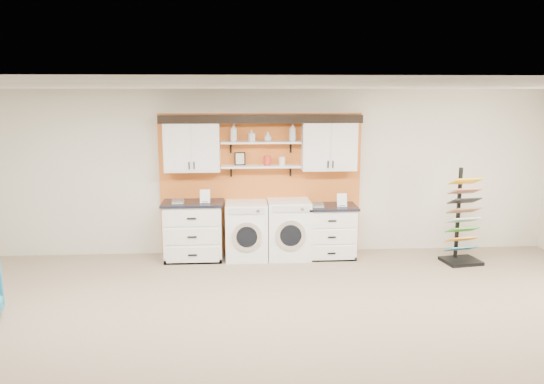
{
  "coord_description": "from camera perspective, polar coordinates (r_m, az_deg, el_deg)",
  "views": [
    {
      "loc": [
        -0.36,
        -4.91,
        2.77
      ],
      "look_at": [
        0.09,
        2.3,
        1.38
      ],
      "focal_mm": 35.0,
      "sensor_mm": 36.0,
      "label": 1
    }
  ],
  "objects": [
    {
      "name": "dryer",
      "position": [
        8.88,
        1.81,
        -4.01
      ],
      "size": [
        0.7,
        0.71,
        0.98
      ],
      "color": "white",
      "rests_on": "floor"
    },
    {
      "name": "shelf_upper",
      "position": [
        8.76,
        -1.19,
        5.36
      ],
      "size": [
        1.32,
        0.28,
        0.03
      ],
      "primitive_type": "cube",
      "color": "white",
      "rests_on": "wall_back"
    },
    {
      "name": "canister_cream",
      "position": [
        8.81,
        1.1,
        3.34
      ],
      "size": [
        0.1,
        0.1,
        0.14
      ],
      "primitive_type": "cylinder",
      "color": "silver",
      "rests_on": "shelf_lower"
    },
    {
      "name": "canister_red",
      "position": [
        8.8,
        -0.53,
        3.39
      ],
      "size": [
        0.11,
        0.11,
        0.16
      ],
      "primitive_type": "cylinder",
      "color": "red",
      "rests_on": "shelf_lower"
    },
    {
      "name": "soap_bottle_d",
      "position": [
        8.78,
        2.23,
        6.49
      ],
      "size": [
        0.14,
        0.14,
        0.31
      ],
      "primitive_type": "imported",
      "rotation": [
        0.0,
        0.0,
        -2.93
      ],
      "color": "silver",
      "rests_on": "shelf_upper"
    },
    {
      "name": "base_cabinet_left",
      "position": [
        8.88,
        -8.43,
        -4.14
      ],
      "size": [
        1.0,
        0.66,
        0.98
      ],
      "color": "white",
      "rests_on": "floor"
    },
    {
      "name": "floor",
      "position": [
        5.65,
        0.59,
        -18.51
      ],
      "size": [
        10.0,
        10.0,
        0.0
      ],
      "primitive_type": "plane",
      "color": "gray",
      "rests_on": "ground"
    },
    {
      "name": "upper_cabinet_left",
      "position": [
        8.78,
        -8.6,
        4.93
      ],
      "size": [
        0.9,
        0.35,
        0.84
      ],
      "color": "white",
      "rests_on": "wall_back"
    },
    {
      "name": "shelf_lower",
      "position": [
        8.81,
        -1.18,
        2.77
      ],
      "size": [
        1.32,
        0.28,
        0.03
      ],
      "primitive_type": "cube",
      "color": "white",
      "rests_on": "wall_back"
    },
    {
      "name": "soap_bottle_b",
      "position": [
        8.74,
        -2.21,
        6.1
      ],
      "size": [
        0.12,
        0.12,
        0.2
      ],
      "primitive_type": "imported",
      "rotation": [
        0.0,
        0.0,
        3.5
      ],
      "color": "silver",
      "rests_on": "shelf_upper"
    },
    {
      "name": "washer",
      "position": [
        8.85,
        -2.76,
        -4.16
      ],
      "size": [
        0.68,
        0.71,
        0.95
      ],
      "color": "white",
      "rests_on": "floor"
    },
    {
      "name": "picture_frame",
      "position": [
        8.83,
        -3.47,
        3.59
      ],
      "size": [
        0.18,
        0.02,
        0.22
      ],
      "color": "black",
      "rests_on": "shelf_lower"
    },
    {
      "name": "crown_molding",
      "position": [
        8.74,
        -1.2,
        7.97
      ],
      "size": [
        3.3,
        0.41,
        0.13
      ],
      "color": "black",
      "rests_on": "wall_back"
    },
    {
      "name": "accent_panel",
      "position": [
        9.02,
        -1.22,
        0.84
      ],
      "size": [
        3.4,
        0.07,
        2.4
      ],
      "primitive_type": "cube",
      "color": "#D16523",
      "rests_on": "wall_back"
    },
    {
      "name": "soap_bottle_a",
      "position": [
        8.74,
        -4.15,
        6.41
      ],
      "size": [
        0.14,
        0.13,
        0.3
      ],
      "primitive_type": "imported",
      "rotation": [
        0.0,
        0.0,
        1.4
      ],
      "color": "silver",
      "rests_on": "shelf_upper"
    },
    {
      "name": "upper_cabinet_right",
      "position": [
        8.87,
        6.15,
        5.05
      ],
      "size": [
        0.9,
        0.35,
        0.84
      ],
      "color": "white",
      "rests_on": "wall_back"
    },
    {
      "name": "soap_bottle_c",
      "position": [
        8.75,
        -0.44,
        5.97
      ],
      "size": [
        0.13,
        0.13,
        0.15
      ],
      "primitive_type": "imported",
      "rotation": [
        0.0,
        0.0,
        4.76
      ],
      "color": "silver",
      "rests_on": "shelf_upper"
    },
    {
      "name": "wall_back",
      "position": [
        9.02,
        -1.23,
        2.13
      ],
      "size": [
        10.0,
        0.0,
        10.0
      ],
      "primitive_type": "plane",
      "rotation": [
        1.57,
        0.0,
        0.0
      ],
      "color": "beige",
      "rests_on": "floor"
    },
    {
      "name": "sample_rack",
      "position": [
        9.15,
        19.75,
        -4.12
      ],
      "size": [
        0.63,
        0.55,
        1.55
      ],
      "rotation": [
        0.0,
        0.0,
        0.16
      ],
      "color": "black",
      "rests_on": "floor"
    },
    {
      "name": "base_cabinet_right",
      "position": [
        8.99,
        6.13,
        -4.2
      ],
      "size": [
        0.91,
        0.66,
        0.89
      ],
      "color": "white",
      "rests_on": "floor"
    },
    {
      "name": "ceiling",
      "position": [
        4.92,
        0.66,
        11.19
      ],
      "size": [
        10.0,
        10.0,
        0.0
      ],
      "primitive_type": "plane",
      "rotation": [
        3.14,
        0.0,
        0.0
      ],
      "color": "white",
      "rests_on": "wall_back"
    }
  ]
}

